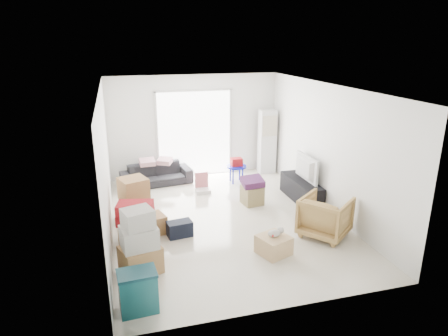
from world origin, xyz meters
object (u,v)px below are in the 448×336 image
tv_console (301,190)px  storage_bins (138,291)px  sofa (156,171)px  television (302,177)px  kids_table (236,165)px  wood_crate (274,245)px  ottoman (252,195)px  armchair (325,215)px  ac_tower (267,142)px

tv_console → storage_bins: 4.95m
sofa → storage_bins: size_ratio=2.96×
sofa → television: bearing=-39.9°
kids_table → wood_crate: 3.70m
tv_console → ottoman: bearing=176.5°
television → armchair: size_ratio=1.17×
tv_console → wood_crate: size_ratio=2.98×
television → wood_crate: (-1.54, -2.12, -0.39)m
television → wood_crate: bearing=143.7°
ac_tower → television: bearing=-88.6°
armchair → wood_crate: bearing=69.2°
kids_table → tv_console: bearing=-54.7°
armchair → ottoman: bearing=-14.3°
ac_tower → tv_console: size_ratio=1.20×
storage_bins → ottoman: bearing=48.9°
wood_crate → kids_table: bearing=83.0°
sofa → storage_bins: (-0.79, -5.00, -0.05)m
tv_console → wood_crate: bearing=-126.1°
armchair → storage_bins: 3.78m
tv_console → wood_crate: tv_console is taller
ac_tower → armchair: (-0.31, -3.84, -0.45)m
kids_table → wood_crate: bearing=-97.0°
ottoman → sofa: bearing=135.9°
sofa → kids_table: bearing=-19.2°
ac_tower → television: 2.13m
kids_table → sofa: bearing=168.6°
armchair → television: bearing=-50.3°
ottoman → kids_table: 1.50m
tv_console → wood_crate: (-1.54, -2.12, -0.08)m
armchair → storage_bins: size_ratio=1.42×
storage_bins → ottoman: size_ratio=1.43×
storage_bins → kids_table: size_ratio=0.93×
armchair → ac_tower: bearing=-43.2°
ottoman → wood_crate: ottoman is taller
storage_bins → wood_crate: size_ratio=1.23×
television → storage_bins: television is taller
ottoman → kids_table: size_ratio=0.65×
sofa → ottoman: size_ratio=4.22×
ac_tower → ottoman: size_ratio=4.16×
ac_tower → storage_bins: size_ratio=2.91×
sofa → ottoman: (1.94, -1.88, -0.14)m
storage_bins → ottoman: 4.15m
tv_console → sofa: 3.68m
armchair → wood_crate: (-1.18, -0.38, -0.26)m
armchair → kids_table: armchair is taller
ac_tower → ottoman: bearing=-119.0°
sofa → ac_tower: bearing=-5.1°
armchair → ottoman: armchair is taller
storage_bins → kids_table: kids_table is taller
ac_tower → ottoman: ac_tower is taller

